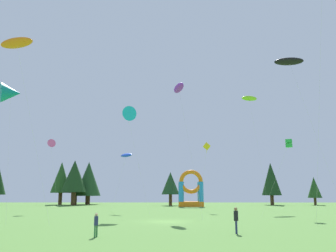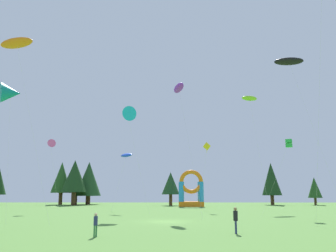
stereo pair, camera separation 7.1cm
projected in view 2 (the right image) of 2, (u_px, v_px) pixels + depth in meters
ground_plane at (167, 222)px, 35.10m from camera, size 120.00×120.00×0.00m
kite_purple_parafoil at (179, 88)px, 47.30m from camera, size 3.34×8.27×17.39m
kite_cyan_delta at (127, 114)px, 46.24m from camera, size 4.32×2.84×13.98m
kite_green_box at (289, 143)px, 42.49m from camera, size 3.79×2.05×9.17m
kite_blue_parafoil at (126, 155)px, 52.86m from camera, size 3.70×3.47×8.74m
kite_lime_parafoil at (249, 98)px, 62.28m from camera, size 4.59×2.67×19.74m
kite_yellow_diamond at (206, 147)px, 55.90m from camera, size 1.31×3.56×10.42m
kite_pink_delta at (51, 144)px, 54.04m from camera, size 2.39×1.94×10.83m
kite_teal_delta at (10, 93)px, 38.61m from camera, size 4.07×5.64×14.82m
kite_orange_parafoil at (17, 43)px, 34.96m from camera, size 6.33×1.77×18.26m
kite_black_parafoil at (289, 61)px, 40.99m from camera, size 6.16×2.75×18.54m
person_near_camera at (96, 223)px, 23.37m from camera, size 0.38×0.38×1.56m
person_midfield at (236, 218)px, 25.21m from camera, size 0.34×0.34×1.85m
inflatable_blue_arch at (191, 192)px, 69.52m from camera, size 4.84×3.53×7.14m
tree_row_1 at (62, 178)px, 80.15m from camera, size 4.56×4.56×9.57m
tree_row_2 at (77, 183)px, 79.84m from camera, size 3.31×3.31×7.22m
tree_row_3 at (75, 176)px, 77.01m from camera, size 5.57×5.57×9.72m
tree_row_4 at (89, 179)px, 81.06m from camera, size 5.75×5.75×9.70m
tree_row_5 at (171, 183)px, 75.30m from camera, size 3.82×3.82×7.03m
tree_row_6 at (271, 179)px, 78.19m from camera, size 4.29×4.29×9.27m
tree_row_7 at (314, 188)px, 77.15m from camera, size 3.00×3.00×6.04m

